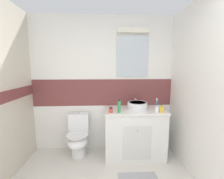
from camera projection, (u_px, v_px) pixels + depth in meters
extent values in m
cube|color=white|center=(103.00, 126.00, 2.98)|extent=(3.20, 0.10, 0.85)
cube|color=brown|center=(103.00, 92.00, 2.88)|extent=(3.20, 0.10, 0.50)
cube|color=white|center=(103.00, 48.00, 2.76)|extent=(3.20, 0.10, 1.15)
cube|color=silver|center=(132.00, 57.00, 2.75)|extent=(0.59, 0.02, 0.74)
cube|color=white|center=(133.00, 30.00, 2.65)|extent=(0.57, 0.10, 0.08)
cube|color=white|center=(222.00, 95.00, 1.69)|extent=(0.10, 3.48, 2.50)
cube|color=white|center=(134.00, 133.00, 2.68)|extent=(1.02, 0.57, 0.82)
cube|color=white|center=(134.00, 110.00, 2.61)|extent=(1.04, 0.59, 0.03)
cube|color=silver|center=(137.00, 143.00, 2.40)|extent=(0.46, 0.01, 0.57)
cylinder|color=silver|center=(138.00, 131.00, 2.35)|extent=(0.02, 0.02, 0.03)
cylinder|color=white|center=(137.00, 106.00, 2.62)|extent=(0.35, 0.35, 0.12)
cylinder|color=#AFB1BA|center=(137.00, 103.00, 2.61)|extent=(0.28, 0.28, 0.01)
cylinder|color=silver|center=(135.00, 102.00, 2.82)|extent=(0.03, 0.03, 0.15)
cylinder|color=silver|center=(136.00, 99.00, 2.71)|extent=(0.02, 0.16, 0.02)
cylinder|color=white|center=(78.00, 151.00, 2.67)|extent=(0.24, 0.24, 0.18)
ellipsoid|color=white|center=(78.00, 142.00, 2.61)|extent=(0.34, 0.42, 0.22)
cylinder|color=white|center=(77.00, 135.00, 2.59)|extent=(0.37, 0.37, 0.02)
cube|color=white|center=(79.00, 122.00, 2.77)|extent=(0.36, 0.17, 0.33)
cylinder|color=silver|center=(79.00, 113.00, 2.75)|extent=(0.04, 0.04, 0.02)
cylinder|color=white|center=(157.00, 109.00, 2.42)|extent=(0.06, 0.06, 0.10)
cylinder|color=#338CD8|center=(157.00, 105.00, 2.40)|extent=(0.03, 0.02, 0.18)
cube|color=white|center=(157.00, 100.00, 2.39)|extent=(0.01, 0.02, 0.03)
cylinder|color=#338CD8|center=(157.00, 105.00, 2.42)|extent=(0.04, 0.02, 0.18)
cube|color=white|center=(157.00, 99.00, 2.41)|extent=(0.02, 0.02, 0.03)
cylinder|color=yellow|center=(162.00, 109.00, 2.42)|extent=(0.06, 0.06, 0.11)
cylinder|color=#262626|center=(162.00, 105.00, 2.41)|extent=(0.01, 0.01, 0.04)
cylinder|color=#262626|center=(162.00, 104.00, 2.40)|extent=(0.01, 0.02, 0.01)
cylinder|color=green|center=(119.00, 107.00, 2.39)|extent=(0.05, 0.05, 0.19)
cylinder|color=black|center=(119.00, 100.00, 2.38)|extent=(0.04, 0.04, 0.02)
cylinder|color=#D84C33|center=(111.00, 111.00, 2.40)|extent=(0.07, 0.07, 0.07)
cylinder|color=black|center=(111.00, 108.00, 2.40)|extent=(0.05, 0.05, 0.02)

